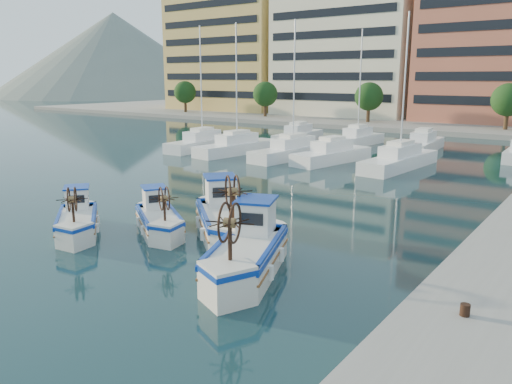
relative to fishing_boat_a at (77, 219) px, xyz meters
name	(u,v)px	position (x,y,z in m)	size (l,w,h in m)	color
ground	(158,241)	(3.66, 1.38, -0.69)	(300.00, 300.00, 0.00)	#18393F
hill_west	(118,96)	(-136.34, 111.38, -0.69)	(180.00, 180.00, 60.00)	slate
yacht_marina	(358,149)	(0.21, 28.87, -0.16)	(36.33, 21.00, 11.50)	white
fishing_boat_a	(77,219)	(0.00, 0.00, 0.00)	(4.00, 3.62, 2.49)	silver
fishing_boat_b	(158,218)	(2.79, 2.29, -0.01)	(4.00, 3.39, 2.45)	silver
fishing_boat_c	(225,218)	(5.68, 3.49, 0.19)	(5.02, 4.80, 3.19)	silver
fishing_boat_d	(248,250)	(8.98, 0.80, 0.18)	(3.69, 5.20, 3.13)	silver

